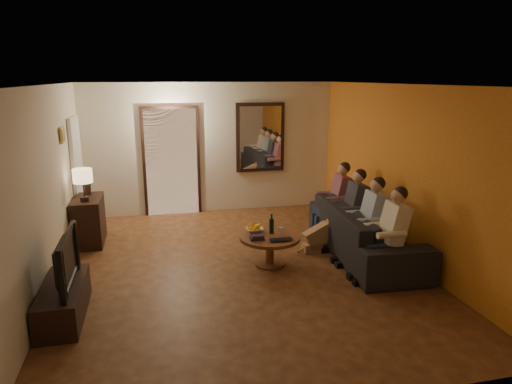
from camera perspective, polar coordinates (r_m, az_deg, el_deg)
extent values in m
cube|color=#472713|center=(6.73, -1.94, -9.46)|extent=(5.00, 6.00, 0.01)
cube|color=white|center=(6.16, -2.15, 13.26)|extent=(5.00, 6.00, 0.01)
cube|color=beige|center=(9.23, -5.60, 5.43)|extent=(5.00, 0.02, 2.60)
cube|color=beige|center=(3.56, 7.31, -9.17)|extent=(5.00, 0.02, 2.60)
cube|color=beige|center=(6.36, -24.75, 0.14)|extent=(0.02, 6.00, 2.60)
cube|color=beige|center=(7.21, 17.87, 2.32)|extent=(0.02, 6.00, 2.60)
cube|color=#D66124|center=(7.21, 17.80, 2.31)|extent=(0.01, 6.00, 2.60)
cube|color=#FFE0A5|center=(9.19, -10.50, 3.64)|extent=(1.00, 0.06, 2.10)
cube|color=black|center=(9.18, -10.50, 3.63)|extent=(1.12, 0.04, 2.22)
cube|color=silver|center=(9.24, -8.91, 2.81)|extent=(0.45, 0.03, 1.70)
cube|color=black|center=(9.35, 0.53, 6.84)|extent=(1.00, 0.05, 1.40)
cube|color=white|center=(9.32, 0.58, 6.82)|extent=(0.86, 0.02, 1.26)
cube|color=white|center=(8.62, -21.36, 1.99)|extent=(0.06, 0.85, 2.04)
cube|color=#B28C33|center=(7.52, -23.05, 6.59)|extent=(0.03, 0.28, 0.24)
cube|color=brown|center=(7.52, -22.93, 6.60)|extent=(0.01, 0.22, 0.18)
cube|color=black|center=(8.06, -20.17, -3.38)|extent=(0.45, 0.87, 0.77)
cube|color=black|center=(5.82, -22.91, -12.45)|extent=(0.45, 1.20, 0.40)
imported|color=black|center=(5.62, -23.41, -7.85)|extent=(1.05, 0.14, 0.60)
imported|color=black|center=(7.28, 13.45, -4.77)|extent=(2.68, 1.19, 0.77)
cylinder|color=brown|center=(6.76, 1.74, -7.30)|extent=(1.05, 1.05, 0.45)
imported|color=white|center=(6.83, -0.18, -4.76)|extent=(0.26, 0.26, 0.06)
cylinder|color=silver|center=(6.75, 3.13, -4.84)|extent=(0.06, 0.06, 0.10)
imported|color=black|center=(6.44, 3.25, -6.14)|extent=(0.33, 0.21, 0.03)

